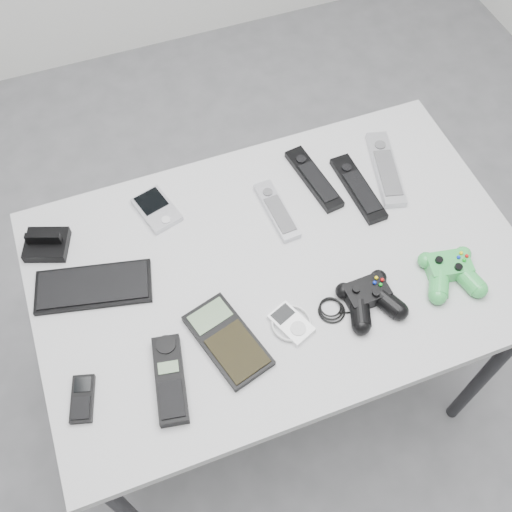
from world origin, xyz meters
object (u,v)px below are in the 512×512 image
object	(u,v)px
pda	(157,209)
mp3_player	(291,323)
remote_silver_a	(277,210)
remote_black_b	(358,188)
desk	(278,278)
mobile_phone	(82,399)
pda_keyboard	(94,286)
remote_black_a	(314,178)
controller_green	(451,271)
remote_silver_b	(385,168)
calculator	(228,340)
cordless_handset	(170,379)
controller_black	(369,297)

from	to	relation	value
pda	mp3_player	bearing A→B (deg)	-79.94
remote_silver_a	remote_black_b	xyz separation A→B (m)	(0.20, -0.01, 0.00)
desk	mobile_phone	distance (m)	0.49
pda_keyboard	remote_black_a	world-z (taller)	remote_black_a
desk	controller_green	bearing A→B (deg)	-25.38
remote_black_a	mobile_phone	bearing A→B (deg)	-159.28
desk	remote_silver_b	distance (m)	0.38
calculator	remote_black_a	bearing A→B (deg)	28.66
desk	pda	distance (m)	0.32
calculator	mp3_player	xyz separation A→B (m)	(0.13, -0.01, -0.00)
cordless_handset	mp3_player	xyz separation A→B (m)	(0.27, 0.03, -0.01)
remote_black_a	remote_black_b	size ratio (longest dim) A/B	0.99
cordless_handset	calculator	size ratio (longest dim) A/B	0.92
remote_silver_a	remote_silver_b	size ratio (longest dim) A/B	0.77
remote_silver_a	controller_green	size ratio (longest dim) A/B	1.25
desk	controller_green	distance (m)	0.38
pda	controller_green	world-z (taller)	controller_green
desk	remote_silver_a	distance (m)	0.16
cordless_handset	remote_silver_a	bearing A→B (deg)	52.15
cordless_handset	controller_black	size ratio (longest dim) A/B	0.82
remote_black_b	mp3_player	world-z (taller)	remote_black_b
controller_black	desk	bearing A→B (deg)	130.41
pda	remote_black_a	bearing A→B (deg)	-22.26
remote_black_a	controller_green	distance (m)	0.38
cordless_handset	mp3_player	distance (m)	0.27
pda	remote_black_b	bearing A→B (deg)	-28.63
remote_black_a	remote_silver_b	distance (m)	0.18
desk	cordless_handset	world-z (taller)	cordless_handset
calculator	controller_green	xyz separation A→B (m)	(0.50, -0.02, 0.01)
calculator	remote_black_b	bearing A→B (deg)	16.22
pda_keyboard	remote_black_a	distance (m)	0.56
desk	pda	bearing A→B (deg)	132.68
cordless_handset	controller_green	distance (m)	0.63
pda	remote_silver_b	world-z (taller)	remote_silver_b
mp3_player	pda	bearing A→B (deg)	93.49
remote_silver_b	cordless_handset	distance (m)	0.71
pda_keyboard	remote_silver_a	distance (m)	0.44
pda_keyboard	remote_black_a	bearing A→B (deg)	23.55
remote_black_a	calculator	xyz separation A→B (m)	(-0.33, -0.32, -0.00)
remote_black_a	mp3_player	size ratio (longest dim) A/B	2.25
pda_keyboard	remote_black_b	world-z (taller)	remote_black_b
controller_green	desk	bearing A→B (deg)	165.10
desk	remote_silver_b	world-z (taller)	remote_silver_b
remote_black_b	mp3_player	bearing A→B (deg)	-138.40
calculator	controller_black	bearing A→B (deg)	-19.12
remote_silver_a	mp3_player	distance (m)	0.29
remote_silver_a	controller_green	distance (m)	0.40
desk	mp3_player	world-z (taller)	mp3_player
pda_keyboard	remote_black_a	size ratio (longest dim) A/B	1.22
remote_black_a	remote_black_b	bearing A→B (deg)	-43.78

